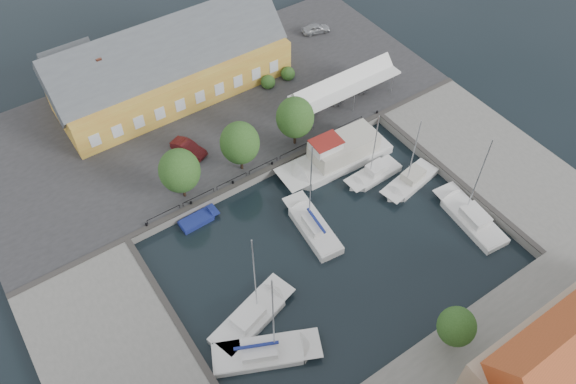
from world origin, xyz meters
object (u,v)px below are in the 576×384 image
object	(u,v)px
warehouse	(166,68)
west_boat_d	(264,353)
center_sailboat	(313,228)
trawler	(338,156)
launch_nw	(199,220)
tent_canopy	(345,85)
east_boat_b	(410,182)
car_red	(188,148)
east_boat_c	(471,219)
east_boat_a	(374,175)
west_boat_c	(251,318)
car_silver	(316,28)

from	to	relation	value
warehouse	west_boat_d	xyz separation A→B (m)	(-8.82, -35.41, -4.16)
center_sailboat	trawler	world-z (taller)	center_sailboat
trawler	launch_nw	size ratio (longest dim) A/B	3.25
tent_canopy	launch_nw	size ratio (longest dim) A/B	3.28
trawler	east_boat_b	bearing A→B (deg)	-57.21
car_red	east_boat_b	bearing A→B (deg)	-66.60
launch_nw	east_boat_c	bearing A→B (deg)	-34.16
launch_nw	east_boat_b	bearing A→B (deg)	-21.36
center_sailboat	east_boat_a	bearing A→B (deg)	12.49
west_boat_c	launch_nw	world-z (taller)	west_boat_c
warehouse	trawler	xyz separation A→B (m)	(10.49, -20.75, -3.41)
east_boat_b	west_boat_c	distance (m)	23.35
warehouse	east_boat_a	world-z (taller)	warehouse
car_silver	east_boat_b	bearing A→B (deg)	-178.74
west_boat_c	west_boat_d	size ratio (longest dim) A/B	0.95
car_red	car_silver	bearing A→B (deg)	-0.45
tent_canopy	trawler	distance (m)	9.59
warehouse	car_red	size ratio (longest dim) A/B	6.71
east_boat_b	car_silver	bearing A→B (deg)	74.87
car_silver	launch_nw	size ratio (longest dim) A/B	0.92
trawler	launch_nw	xyz separation A→B (m)	(-17.01, 1.41, -0.93)
west_boat_c	car_silver	bearing A→B (deg)	46.37
trawler	east_boat_c	size ratio (longest dim) A/B	1.22
warehouse	east_boat_a	xyz separation A→B (m)	(12.41, -24.76, -4.17)
tent_canopy	launch_nw	world-z (taller)	tent_canopy
warehouse	west_boat_d	world-z (taller)	west_boat_d
east_boat_b	west_boat_d	size ratio (longest dim) A/B	0.82
car_red	east_boat_c	distance (m)	31.23
launch_nw	car_silver	bearing A→B (deg)	33.68
car_red	trawler	size ratio (longest dim) A/B	0.31
east_boat_b	east_boat_a	bearing A→B (deg)	130.78
car_red	trawler	bearing A→B (deg)	-59.56
east_boat_b	east_boat_c	world-z (taller)	east_boat_c
east_boat_b	east_boat_c	size ratio (longest dim) A/B	0.90
tent_canopy	west_boat_c	world-z (taller)	west_boat_c
east_boat_b	west_boat_c	xyz separation A→B (m)	(-22.97, -4.21, -0.00)
center_sailboat	west_boat_d	size ratio (longest dim) A/B	0.94
east_boat_c	launch_nw	xyz separation A→B (m)	(-23.21, 15.75, -0.17)
west_boat_d	east_boat_b	bearing A→B (deg)	17.80
car_silver	east_boat_c	xyz separation A→B (m)	(-5.82, -35.10, -1.41)
car_red	launch_nw	size ratio (longest dim) A/B	1.00
car_red	west_boat_c	distance (m)	21.64
trawler	east_boat_b	size ratio (longest dim) A/B	1.35
tent_canopy	east_boat_c	world-z (taller)	east_boat_c
trawler	launch_nw	distance (m)	17.09
trawler	east_boat_a	bearing A→B (deg)	-64.34
trawler	west_boat_d	distance (m)	24.25
west_boat_c	west_boat_d	xyz separation A→B (m)	(-0.85, -3.44, 0.01)
center_sailboat	car_red	bearing A→B (deg)	109.33
car_silver	east_boat_a	bearing A→B (deg)	174.20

